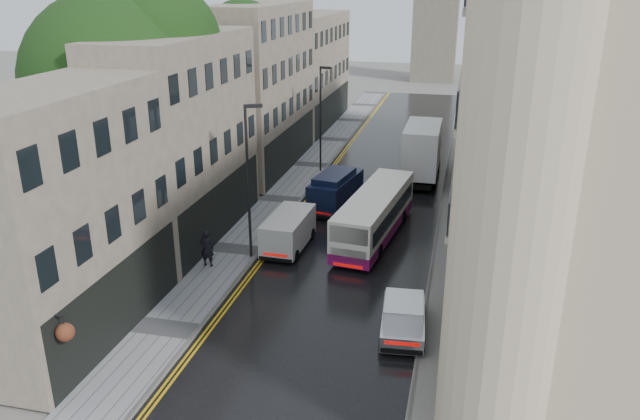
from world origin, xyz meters
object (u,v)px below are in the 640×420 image
at_px(tree_near, 119,115).
at_px(white_lorry, 405,157).
at_px(silver_hatchback, 382,333).
at_px(lamp_post_near, 248,184).
at_px(white_van, 264,241).
at_px(tree_far, 217,89).
at_px(cream_bus, 342,230).
at_px(lamp_post_far, 320,120).
at_px(navy_van, 312,196).
at_px(pedestrian, 207,248).

xyz_separation_m(tree_near, white_lorry, (14.18, 12.45, -4.84)).
xyz_separation_m(silver_hatchback, lamp_post_near, (-7.86, 6.91, 3.35)).
bearing_deg(white_van, tree_far, 121.21).
bearing_deg(cream_bus, white_van, -151.46).
bearing_deg(lamp_post_far, silver_hatchback, -59.62).
bearing_deg(silver_hatchback, navy_van, 110.06).
height_order(tree_far, navy_van, tree_far).
bearing_deg(cream_bus, tree_near, -172.19).
bearing_deg(lamp_post_near, silver_hatchback, -64.87).
xyz_separation_m(tree_far, lamp_post_near, (7.43, -14.53, -2.12)).
distance_m(white_lorry, lamp_post_near, 15.53).
relative_size(tree_near, tree_far, 1.11).
xyz_separation_m(navy_van, lamp_post_far, (-1.56, 8.99, 2.72)).
bearing_deg(white_lorry, tree_far, 177.62).
bearing_deg(white_van, navy_van, 83.97).
relative_size(cream_bus, lamp_post_near, 1.21).
height_order(tree_near, lamp_post_far, tree_near).
xyz_separation_m(white_lorry, navy_van, (-4.89, -7.16, -0.83)).
relative_size(tree_far, white_van, 2.85).
distance_m(tree_far, lamp_post_near, 16.45).
bearing_deg(navy_van, lamp_post_near, -93.22).
bearing_deg(tree_near, lamp_post_near, -11.17).
height_order(tree_near, white_van, tree_near).
relative_size(cream_bus, silver_hatchback, 2.47).
relative_size(silver_hatchback, lamp_post_near, 0.49).
height_order(cream_bus, lamp_post_far, lamp_post_far).
xyz_separation_m(tree_near, lamp_post_near, (7.73, -1.53, -2.84)).
bearing_deg(silver_hatchback, white_lorry, 89.28).
height_order(tree_near, pedestrian, tree_near).
distance_m(tree_far, pedestrian, 17.83).
xyz_separation_m(white_lorry, pedestrian, (-8.21, -15.56, -1.01)).
distance_m(white_lorry, pedestrian, 17.62).
bearing_deg(white_lorry, white_van, -112.94).
xyz_separation_m(pedestrian, lamp_post_near, (1.75, 1.58, 3.01)).
bearing_deg(lamp_post_far, tree_near, -107.14).
bearing_deg(white_van, tree_near, 172.68).
distance_m(tree_near, tree_far, 13.02).
distance_m(tree_near, navy_van, 12.10).
height_order(white_lorry, white_van, white_lorry).
bearing_deg(tree_far, silver_hatchback, -54.50).
bearing_deg(tree_near, silver_hatchback, -28.41).
relative_size(navy_van, lamp_post_near, 0.62).
relative_size(cream_bus, navy_van, 1.96).
xyz_separation_m(white_van, navy_van, (0.92, 6.64, 0.27)).
xyz_separation_m(white_lorry, lamp_post_near, (-6.46, -13.98, 2.00)).
bearing_deg(lamp_post_near, navy_van, 53.47).
relative_size(tree_near, white_lorry, 1.75).
relative_size(white_van, lamp_post_near, 0.55).
relative_size(silver_hatchback, navy_van, 0.79).
height_order(white_van, pedestrian, pedestrian).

